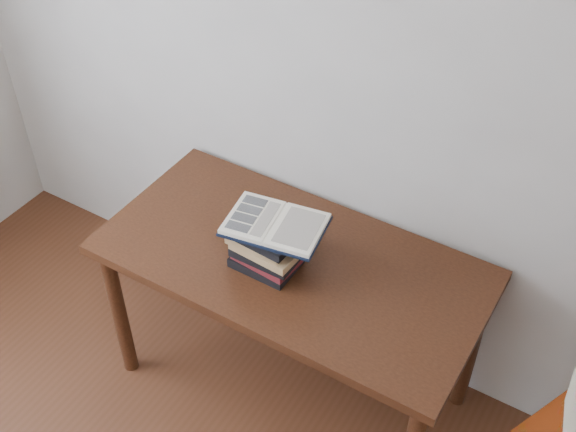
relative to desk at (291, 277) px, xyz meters
The scene contains 3 objects.
desk is the anchor object (origin of this frame).
book_stack 0.21m from the desk, 123.38° to the right, with size 0.25×0.19×0.18m.
open_book 0.30m from the desk, 115.47° to the right, with size 0.36×0.28×0.03m.
Camera 1 is at (1.01, -0.17, 2.56)m, focal length 45.00 mm.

